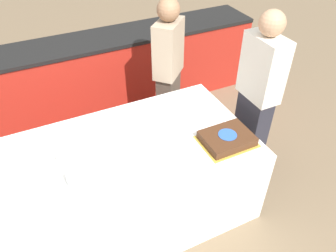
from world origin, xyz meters
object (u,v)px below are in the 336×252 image
(cake, at_px, (227,138))
(person_seated_right, at_px, (256,100))
(person_cutting_cake, at_px, (168,74))
(plate_stack, at_px, (72,155))
(wine_glass, at_px, (71,179))

(cake, distance_m, person_seated_right, 0.54)
(person_cutting_cake, height_order, person_seated_right, person_seated_right)
(person_cutting_cake, bearing_deg, cake, 45.71)
(cake, relative_size, plate_stack, 1.86)
(cake, xyz_separation_m, plate_stack, (-1.12, 0.34, 0.00))
(plate_stack, bearing_deg, person_seated_right, -2.72)
(plate_stack, relative_size, wine_glass, 1.26)
(wine_glass, bearing_deg, cake, -1.35)
(person_cutting_cake, bearing_deg, wine_glass, -3.72)
(plate_stack, height_order, wine_glass, wine_glass)
(wine_glass, height_order, person_cutting_cake, person_cutting_cake)
(cake, xyz_separation_m, wine_glass, (-1.18, 0.03, 0.09))
(cake, bearing_deg, person_seated_right, 29.11)
(person_cutting_cake, xyz_separation_m, person_seated_right, (0.47, -0.78, 0.03))
(wine_glass, bearing_deg, person_cutting_cake, 40.57)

